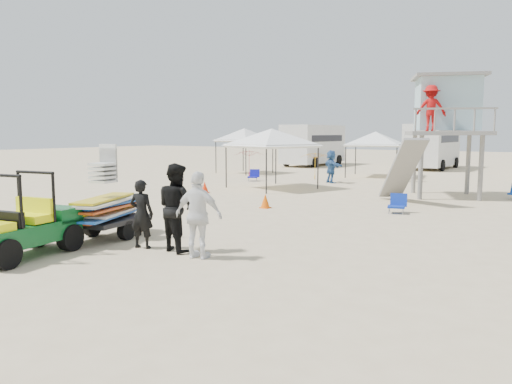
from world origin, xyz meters
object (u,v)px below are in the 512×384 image
Objects in this scene: utility_cart at (19,219)px; man_left at (142,214)px; surf_trailer at (108,205)px; lifeguard_tower at (446,108)px.

man_left is at bearing 53.21° from utility_cart.
utility_cart is 1.02× the size of surf_trailer.
surf_trailer reaches higher than man_left.
man_left is (1.52, -0.30, -0.05)m from surf_trailer.
lifeguard_tower is at bearing 72.68° from utility_cart.
utility_cart reaches higher than man_left.
lifeguard_tower is (3.38, 13.67, 2.83)m from man_left.
man_left is 14.36m from lifeguard_tower.
surf_trailer is 0.50× the size of lifeguard_tower.
lifeguard_tower is at bearing -120.18° from man_left.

